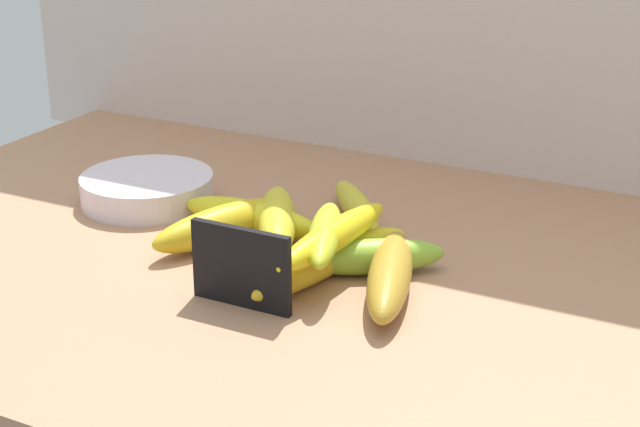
{
  "coord_description": "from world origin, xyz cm",
  "views": [
    {
      "loc": [
        52.3,
        -88.79,
        49.07
      ],
      "look_at": [
        5.04,
        2.64,
        8.0
      ],
      "focal_mm": 56.75,
      "sensor_mm": 36.0,
      "label": 1
    }
  ],
  "objects_px": {
    "banana_7": "(251,217)",
    "banana_9": "(325,234)",
    "banana_4": "(390,275)",
    "banana_2": "(277,221)",
    "banana_8": "(333,236)",
    "banana_5": "(356,207)",
    "banana_6": "(317,265)",
    "chalkboard_sign": "(242,270)",
    "banana_3": "(221,225)",
    "fruit_bowl": "(147,189)",
    "banana_1": "(371,257)",
    "banana_0": "(347,248)"
  },
  "relations": [
    {
      "from": "banana_2",
      "to": "banana_7",
      "type": "relative_size",
      "value": 1.09
    },
    {
      "from": "banana_3",
      "to": "banana_7",
      "type": "distance_m",
      "value": 0.04
    },
    {
      "from": "chalkboard_sign",
      "to": "banana_2",
      "type": "xyz_separation_m",
      "value": [
        -0.05,
        0.16,
        -0.02
      ]
    },
    {
      "from": "banana_2",
      "to": "banana_8",
      "type": "distance_m",
      "value": 0.13
    },
    {
      "from": "banana_1",
      "to": "banana_6",
      "type": "xyz_separation_m",
      "value": [
        -0.04,
        -0.04,
        -0.0
      ]
    },
    {
      "from": "chalkboard_sign",
      "to": "banana_7",
      "type": "relative_size",
      "value": 0.61
    },
    {
      "from": "banana_4",
      "to": "banana_8",
      "type": "distance_m",
      "value": 0.07
    },
    {
      "from": "fruit_bowl",
      "to": "banana_5",
      "type": "bearing_deg",
      "value": 14.85
    },
    {
      "from": "banana_2",
      "to": "banana_9",
      "type": "bearing_deg",
      "value": -35.84
    },
    {
      "from": "fruit_bowl",
      "to": "banana_5",
      "type": "relative_size",
      "value": 1.02
    },
    {
      "from": "banana_5",
      "to": "chalkboard_sign",
      "type": "bearing_deg",
      "value": -90.61
    },
    {
      "from": "banana_0",
      "to": "banana_2",
      "type": "xyz_separation_m",
      "value": [
        -0.1,
        0.02,
        0.0
      ]
    },
    {
      "from": "banana_7",
      "to": "banana_2",
      "type": "bearing_deg",
      "value": -0.98
    },
    {
      "from": "banana_2",
      "to": "banana_9",
      "type": "xyz_separation_m",
      "value": [
        0.1,
        -0.07,
        0.03
      ]
    },
    {
      "from": "banana_5",
      "to": "banana_2",
      "type": "bearing_deg",
      "value": -120.57
    },
    {
      "from": "banana_7",
      "to": "banana_9",
      "type": "relative_size",
      "value": 1.11
    },
    {
      "from": "banana_5",
      "to": "banana_7",
      "type": "bearing_deg",
      "value": -134.16
    },
    {
      "from": "banana_6",
      "to": "banana_9",
      "type": "xyz_separation_m",
      "value": [
        0.01,
        0.01,
        0.03
      ]
    },
    {
      "from": "banana_0",
      "to": "banana_8",
      "type": "xyz_separation_m",
      "value": [
        0.01,
        -0.05,
        0.03
      ]
    },
    {
      "from": "chalkboard_sign",
      "to": "banana_3",
      "type": "distance_m",
      "value": 0.16
    },
    {
      "from": "banana_7",
      "to": "chalkboard_sign",
      "type": "bearing_deg",
      "value": -61.71
    },
    {
      "from": "banana_1",
      "to": "banana_4",
      "type": "bearing_deg",
      "value": -43.65
    },
    {
      "from": "chalkboard_sign",
      "to": "banana_6",
      "type": "distance_m",
      "value": 0.1
    },
    {
      "from": "fruit_bowl",
      "to": "banana_2",
      "type": "bearing_deg",
      "value": -7.33
    },
    {
      "from": "banana_1",
      "to": "banana_2",
      "type": "relative_size",
      "value": 0.82
    },
    {
      "from": "banana_5",
      "to": "banana_8",
      "type": "xyz_separation_m",
      "value": [
        0.05,
        -0.17,
        0.03
      ]
    },
    {
      "from": "banana_1",
      "to": "banana_9",
      "type": "bearing_deg",
      "value": -139.05
    },
    {
      "from": "fruit_bowl",
      "to": "banana_6",
      "type": "height_order",
      "value": "fruit_bowl"
    },
    {
      "from": "banana_2",
      "to": "banana_8",
      "type": "bearing_deg",
      "value": -33.24
    },
    {
      "from": "fruit_bowl",
      "to": "banana_7",
      "type": "bearing_deg",
      "value": -8.66
    },
    {
      "from": "banana_6",
      "to": "banana_8",
      "type": "height_order",
      "value": "banana_8"
    },
    {
      "from": "banana_2",
      "to": "banana_6",
      "type": "height_order",
      "value": "banana_2"
    },
    {
      "from": "banana_1",
      "to": "banana_2",
      "type": "bearing_deg",
      "value": 164.55
    },
    {
      "from": "banana_8",
      "to": "banana_2",
      "type": "bearing_deg",
      "value": 146.76
    },
    {
      "from": "fruit_bowl",
      "to": "banana_1",
      "type": "xyz_separation_m",
      "value": [
        0.34,
        -0.06,
        0.0
      ]
    },
    {
      "from": "banana_7",
      "to": "banana_9",
      "type": "height_order",
      "value": "banana_9"
    },
    {
      "from": "chalkboard_sign",
      "to": "banana_8",
      "type": "distance_m",
      "value": 0.11
    },
    {
      "from": "banana_3",
      "to": "banana_8",
      "type": "height_order",
      "value": "banana_8"
    },
    {
      "from": "banana_8",
      "to": "banana_4",
      "type": "bearing_deg",
      "value": -3.14
    },
    {
      "from": "banana_6",
      "to": "banana_7",
      "type": "bearing_deg",
      "value": 148.47
    },
    {
      "from": "banana_5",
      "to": "banana_7",
      "type": "relative_size",
      "value": 0.91
    },
    {
      "from": "banana_3",
      "to": "banana_9",
      "type": "height_order",
      "value": "banana_9"
    },
    {
      "from": "banana_7",
      "to": "banana_9",
      "type": "distance_m",
      "value": 0.15
    },
    {
      "from": "fruit_bowl",
      "to": "banana_0",
      "type": "xyz_separation_m",
      "value": [
        0.31,
        -0.05,
        -0.0
      ]
    },
    {
      "from": "banana_4",
      "to": "banana_7",
      "type": "xyz_separation_m",
      "value": [
        -0.21,
        0.07,
        -0.0
      ]
    },
    {
      "from": "banana_1",
      "to": "banana_5",
      "type": "distance_m",
      "value": 0.15
    },
    {
      "from": "banana_2",
      "to": "banana_8",
      "type": "height_order",
      "value": "banana_8"
    },
    {
      "from": "banana_1",
      "to": "banana_8",
      "type": "distance_m",
      "value": 0.05
    },
    {
      "from": "banana_5",
      "to": "banana_6",
      "type": "bearing_deg",
      "value": -78.11
    },
    {
      "from": "banana_3",
      "to": "banana_4",
      "type": "xyz_separation_m",
      "value": [
        0.22,
        -0.03,
        0.0
      ]
    }
  ]
}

